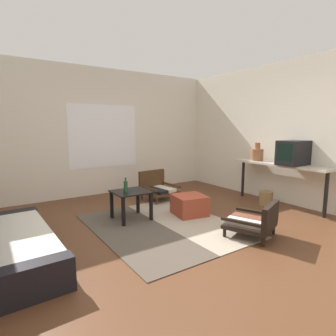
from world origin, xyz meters
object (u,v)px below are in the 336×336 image
object	(u,v)px
crt_television	(293,153)
wicker_basket	(266,198)
couch	(8,243)
clay_vase	(257,154)
console_shelf	(280,168)
ottoman_orange	(189,205)
glass_bottle	(126,187)
armchair_striped_foreground	(255,221)
coffee_table	(131,197)
armchair_by_window	(157,187)

from	to	relation	value
crt_television	wicker_basket	distance (m)	0.98
couch	wicker_basket	size ratio (longest dim) A/B	7.31
crt_television	clay_vase	size ratio (longest dim) A/B	1.48
crt_television	console_shelf	bearing A→B (deg)	89.26
ottoman_orange	glass_bottle	world-z (taller)	glass_bottle
couch	glass_bottle	size ratio (longest dim) A/B	8.04
console_shelf	glass_bottle	bearing A→B (deg)	164.76
armchair_striped_foreground	glass_bottle	xyz separation A→B (m)	(-1.18, 1.49, 0.34)
wicker_basket	crt_television	bearing A→B (deg)	-65.08
coffee_table	armchair_striped_foreground	xyz separation A→B (m)	(1.06, -1.55, -0.14)
ottoman_orange	clay_vase	bearing A→B (deg)	1.42
couch	glass_bottle	bearing A→B (deg)	15.47
ottoman_orange	console_shelf	xyz separation A→B (m)	(1.75, -0.48, 0.54)
coffee_table	console_shelf	world-z (taller)	console_shelf
ottoman_orange	wicker_basket	size ratio (longest dim) A/B	1.89
couch	coffee_table	xyz separation A→B (m)	(1.73, 0.51, 0.14)
crt_television	armchair_by_window	bearing A→B (deg)	131.38
armchair_striped_foreground	clay_vase	xyz separation A→B (m)	(1.60, 1.25, 0.71)
armchair_by_window	ottoman_orange	distance (m)	1.17
armchair_striped_foreground	crt_television	bearing A→B (deg)	16.92
clay_vase	wicker_basket	size ratio (longest dim) A/B	1.35
armchair_striped_foreground	wicker_basket	size ratio (longest dim) A/B	2.88
clay_vase	glass_bottle	distance (m)	2.81
coffee_table	clay_vase	size ratio (longest dim) A/B	1.54
ottoman_orange	crt_television	world-z (taller)	crt_television
couch	ottoman_orange	size ratio (longest dim) A/B	3.87
glass_bottle	wicker_basket	distance (m)	2.70
couch	ottoman_orange	world-z (taller)	couch
coffee_table	ottoman_orange	distance (m)	0.99
coffee_table	armchair_striped_foreground	bearing A→B (deg)	-55.67
couch	armchair_striped_foreground	bearing A→B (deg)	-20.50
glass_bottle	wicker_basket	world-z (taller)	glass_bottle
ottoman_orange	coffee_table	bearing A→B (deg)	159.34
couch	armchair_by_window	distance (m)	3.02
console_shelf	couch	bearing A→B (deg)	175.94
ottoman_orange	glass_bottle	xyz separation A→B (m)	(-1.03, 0.28, 0.39)
coffee_table	glass_bottle	size ratio (longest dim) A/B	2.30
clay_vase	crt_television	bearing A→B (deg)	-90.24
clay_vase	console_shelf	bearing A→B (deg)	-90.00
armchair_by_window	crt_television	bearing A→B (deg)	-48.62
coffee_table	crt_television	bearing A→B (deg)	-21.93
ottoman_orange	wicker_basket	bearing A→B (deg)	-12.36
couch	wicker_basket	distance (m)	4.21
couch	coffee_table	world-z (taller)	couch
armchair_by_window	ottoman_orange	xyz separation A→B (m)	(-0.08, -1.16, -0.09)
couch	armchair_striped_foreground	xyz separation A→B (m)	(2.79, -1.04, -0.00)
ottoman_orange	wicker_basket	distance (m)	1.61
armchair_by_window	armchair_striped_foreground	bearing A→B (deg)	-88.33
couch	glass_bottle	xyz separation A→B (m)	(1.61, 0.44, 0.34)
armchair_striped_foreground	wicker_basket	world-z (taller)	armchair_striped_foreground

